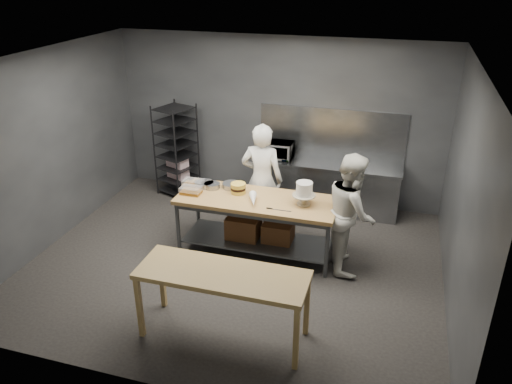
% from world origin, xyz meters
% --- Properties ---
extents(ground, '(6.00, 6.00, 0.00)m').
position_xyz_m(ground, '(0.00, 0.00, 0.00)').
color(ground, black).
rests_on(ground, ground).
extents(back_wall, '(6.00, 0.04, 3.00)m').
position_xyz_m(back_wall, '(0.00, 2.50, 1.50)').
color(back_wall, '#4C4F54').
rests_on(back_wall, ground).
extents(work_table, '(2.40, 0.90, 0.92)m').
position_xyz_m(work_table, '(0.23, 0.44, 0.57)').
color(work_table, olive).
rests_on(work_table, ground).
extents(near_counter, '(2.00, 0.70, 0.90)m').
position_xyz_m(near_counter, '(0.38, -1.53, 0.81)').
color(near_counter, olive).
rests_on(near_counter, ground).
extents(back_counter, '(2.60, 0.60, 0.90)m').
position_xyz_m(back_counter, '(1.00, 2.18, 0.45)').
color(back_counter, slate).
rests_on(back_counter, ground).
extents(splashback_panel, '(2.60, 0.02, 0.90)m').
position_xyz_m(splashback_panel, '(1.00, 2.48, 1.35)').
color(splashback_panel, slate).
rests_on(splashback_panel, back_counter).
extents(speed_rack, '(0.78, 0.81, 1.75)m').
position_xyz_m(speed_rack, '(-1.86, 2.10, 0.86)').
color(speed_rack, black).
rests_on(speed_rack, ground).
extents(chef_behind, '(0.69, 0.45, 1.88)m').
position_xyz_m(chef_behind, '(0.12, 1.06, 0.94)').
color(chef_behind, white).
rests_on(chef_behind, ground).
extents(chef_right, '(0.85, 0.99, 1.77)m').
position_xyz_m(chef_right, '(1.62, 0.43, 0.89)').
color(chef_right, silver).
rests_on(chef_right, ground).
extents(microwave, '(0.54, 0.37, 0.30)m').
position_xyz_m(microwave, '(0.10, 2.18, 1.05)').
color(microwave, black).
rests_on(microwave, back_counter).
extents(frosted_cake_stand, '(0.34, 0.34, 0.35)m').
position_xyz_m(frosted_cake_stand, '(0.93, 0.42, 1.14)').
color(frosted_cake_stand, '#B4A990').
rests_on(frosted_cake_stand, work_table).
extents(layer_cake, '(0.23, 0.23, 0.16)m').
position_xyz_m(layer_cake, '(-0.10, 0.52, 1.00)').
color(layer_cake, gold).
rests_on(layer_cake, work_table).
extents(cake_pans, '(0.71, 0.37, 0.07)m').
position_xyz_m(cake_pans, '(-0.51, 0.63, 0.96)').
color(cake_pans, gray).
rests_on(cake_pans, work_table).
extents(piping_bag, '(0.24, 0.40, 0.12)m').
position_xyz_m(piping_bag, '(0.22, 0.25, 0.98)').
color(piping_bag, silver).
rests_on(piping_bag, work_table).
extents(offset_spatula, '(0.36, 0.02, 0.02)m').
position_xyz_m(offset_spatula, '(0.58, 0.14, 0.93)').
color(offset_spatula, slate).
rests_on(offset_spatula, work_table).
extents(pastry_clamshells, '(0.38, 0.47, 0.11)m').
position_xyz_m(pastry_clamshells, '(-0.82, 0.43, 0.98)').
color(pastry_clamshells, '#9A681E').
rests_on(pastry_clamshells, work_table).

